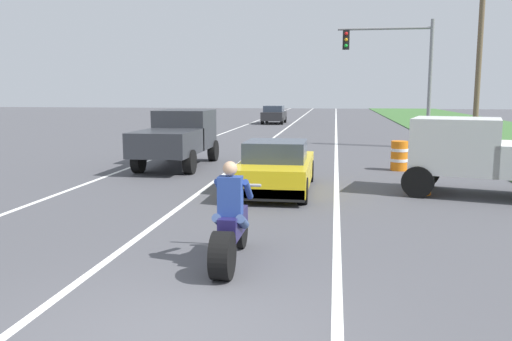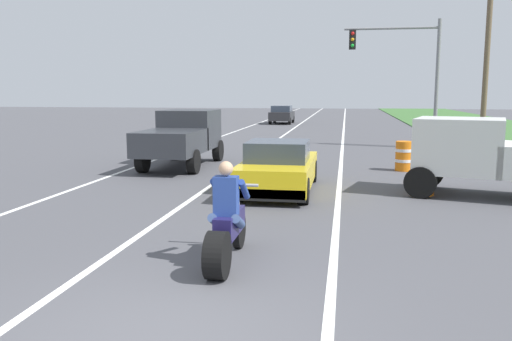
{
  "view_description": "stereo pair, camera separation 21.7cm",
  "coord_description": "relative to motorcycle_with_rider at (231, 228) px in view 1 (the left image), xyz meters",
  "views": [
    {
      "loc": [
        1.72,
        -5.22,
        2.65
      ],
      "look_at": [
        0.09,
        5.66,
        1.0
      ],
      "focal_mm": 37.0,
      "sensor_mm": 36.0,
      "label": 1
    },
    {
      "loc": [
        1.94,
        -5.19,
        2.65
      ],
      "look_at": [
        0.09,
        5.66,
        1.0
      ],
      "focal_mm": 37.0,
      "sensor_mm": 36.0,
      "label": 2
    }
  ],
  "objects": [
    {
      "name": "distant_car_far_ahead",
      "position": [
        -3.55,
        36.42,
        0.18
      ],
      "size": [
        1.8,
        4.0,
        1.5
      ],
      "color": "#262628",
      "rests_on": "ground"
    },
    {
      "name": "lane_stripe_centre_dashed",
      "position": [
        -1.98,
        17.57,
        -0.59
      ],
      "size": [
        0.14,
        120.0,
        0.01
      ],
      "primitive_type": "cube",
      "color": "white",
      "rests_on": "ground"
    },
    {
      "name": "lane_stripe_right_solid",
      "position": [
        1.62,
        17.57,
        -0.59
      ],
      "size": [
        0.14,
        120.0,
        0.01
      ],
      "primitive_type": "cube",
      "color": "white",
      "rests_on": "ground"
    },
    {
      "name": "traffic_light_mast_near",
      "position": [
        4.58,
        18.56,
        3.39
      ],
      "size": [
        4.46,
        0.34,
        6.0
      ],
      "color": "gray",
      "rests_on": "ground"
    },
    {
      "name": "construction_barrel_mid",
      "position": [
        3.71,
        10.6,
        -0.09
      ],
      "size": [
        0.58,
        0.58,
        1.0
      ],
      "color": "orange",
      "rests_on": "ground"
    },
    {
      "name": "pickup_truck_right_shoulder_white",
      "position": [
        5.54,
        6.29,
        0.51
      ],
      "size": [
        5.14,
        3.14,
        1.98
      ],
      "color": "silver",
      "rests_on": "ground"
    },
    {
      "name": "construction_barrel_nearest",
      "position": [
        3.77,
        6.34,
        -0.09
      ],
      "size": [
        0.58,
        0.58,
        1.0
      ],
      "color": "orange",
      "rests_on": "ground"
    },
    {
      "name": "utility_pole_roadside",
      "position": [
        7.86,
        17.64,
        3.7
      ],
      "size": [
        0.24,
        0.24,
        8.58
      ],
      "primitive_type": "cylinder",
      "color": "brown",
      "rests_on": "ground"
    },
    {
      "name": "sports_car_yellow",
      "position": [
        0.01,
        6.2,
        0.04
      ],
      "size": [
        1.84,
        4.3,
        1.37
      ],
      "color": "yellow",
      "rests_on": "ground"
    },
    {
      "name": "lane_stripe_left_solid",
      "position": [
        -5.58,
        17.57,
        -0.59
      ],
      "size": [
        0.14,
        120.0,
        0.01
      ],
      "primitive_type": "cube",
      "color": "white",
      "rests_on": "ground"
    },
    {
      "name": "ground_plane",
      "position": [
        -0.18,
        -2.43,
        -0.59
      ],
      "size": [
        160.0,
        160.0,
        0.0
      ],
      "primitive_type": "plane",
      "color": "#4C4C51"
    },
    {
      "name": "motorcycle_with_rider",
      "position": [
        0.0,
        0.0,
        0.0
      ],
      "size": [
        0.7,
        2.21,
        1.62
      ],
      "color": "black",
      "rests_on": "ground"
    },
    {
      "name": "pickup_truck_left_lane_dark_grey",
      "position": [
        -3.96,
        10.37,
        0.51
      ],
      "size": [
        2.02,
        4.8,
        1.98
      ],
      "color": "#2D3035",
      "rests_on": "ground"
    }
  ]
}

